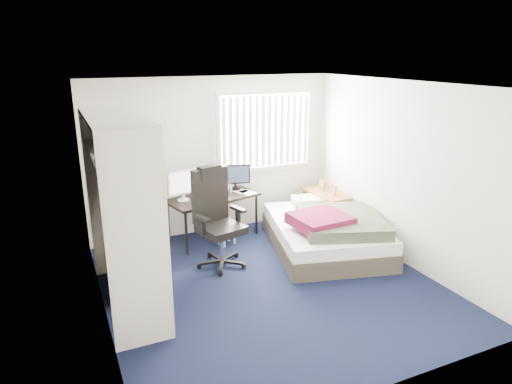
{
  "coord_description": "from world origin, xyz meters",
  "views": [
    {
      "loc": [
        -2.32,
        -4.69,
        2.86
      ],
      "look_at": [
        -0.02,
        0.4,
        1.13
      ],
      "focal_mm": 32.0,
      "sensor_mm": 36.0,
      "label": 1
    }
  ],
  "objects": [
    {
      "name": "desk",
      "position": [
        -0.16,
        1.76,
        0.74
      ],
      "size": [
        1.54,
        0.99,
        1.16
      ],
      "color": "black",
      "rests_on": "ground"
    },
    {
      "name": "window_assembly",
      "position": [
        0.9,
        2.04,
        1.6
      ],
      "size": [
        1.72,
        0.09,
        1.32
      ],
      "color": "white",
      "rests_on": "ground"
    },
    {
      "name": "room_shell",
      "position": [
        0.0,
        0.0,
        1.51
      ],
      "size": [
        4.2,
        4.2,
        4.2
      ],
      "color": "silver",
      "rests_on": "ground"
    },
    {
      "name": "nightstand",
      "position": [
        1.75,
        1.45,
        0.53
      ],
      "size": [
        0.46,
        0.89,
        0.78
      ],
      "color": "brown",
      "rests_on": "ground"
    },
    {
      "name": "pine_box",
      "position": [
        -1.65,
        0.39,
        0.16
      ],
      "size": [
        0.49,
        0.41,
        0.32
      ],
      "primitive_type": "cube",
      "rotation": [
        0.0,
        0.0,
        0.23
      ],
      "color": "tan",
      "rests_on": "ground"
    },
    {
      "name": "bed",
      "position": [
        1.25,
        0.65,
        0.28
      ],
      "size": [
        1.97,
        2.34,
        0.67
      ],
      "color": "#40382E",
      "rests_on": "ground"
    },
    {
      "name": "footstool",
      "position": [
        -0.05,
        1.44,
        0.17
      ],
      "size": [
        0.32,
        0.28,
        0.22
      ],
      "color": "white",
      "rests_on": "ground"
    },
    {
      "name": "closet",
      "position": [
        -1.67,
        0.27,
        1.35
      ],
      "size": [
        0.64,
        1.84,
        2.22
      ],
      "color": "beige",
      "rests_on": "ground"
    },
    {
      "name": "office_chair",
      "position": [
        -0.39,
        0.86,
        0.53
      ],
      "size": [
        0.79,
        0.79,
        1.38
      ],
      "color": "black",
      "rests_on": "ground"
    },
    {
      "name": "ground",
      "position": [
        0.0,
        0.0,
        0.0
      ],
      "size": [
        4.2,
        4.2,
        0.0
      ],
      "primitive_type": "plane",
      "color": "black",
      "rests_on": "ground"
    }
  ]
}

